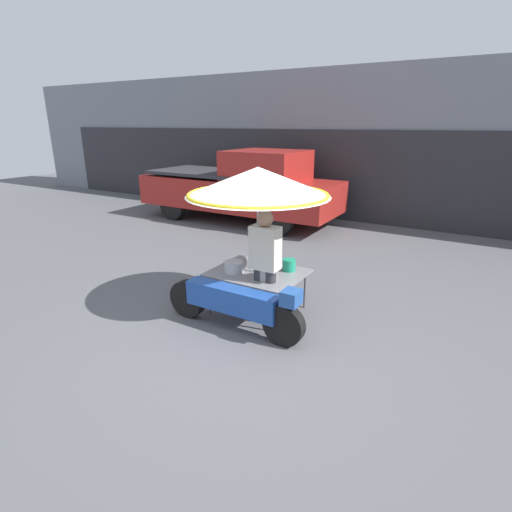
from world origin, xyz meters
TOP-DOWN VIEW (x-y plane):
  - ground_plane at (0.00, 0.00)m, footprint 36.00×36.00m
  - shopfront_building at (0.00, 7.74)m, footprint 28.00×2.06m
  - vendor_motorcycle_cart at (-0.28, 0.59)m, footprint 2.01×1.91m
  - vendor_person at (-0.04, 0.42)m, footprint 0.38×0.22m
  - pickup_truck at (-3.41, 5.16)m, footprint 5.46×1.88m

SIDE VIEW (x-z plane):
  - ground_plane at x=0.00m, z-range 0.00..0.00m
  - vendor_person at x=-0.04m, z-range 0.09..1.62m
  - pickup_truck at x=-3.41m, z-range -0.02..1.89m
  - vendor_motorcycle_cart at x=-0.28m, z-range 0.59..2.62m
  - shopfront_building at x=0.00m, z-range -0.01..3.94m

